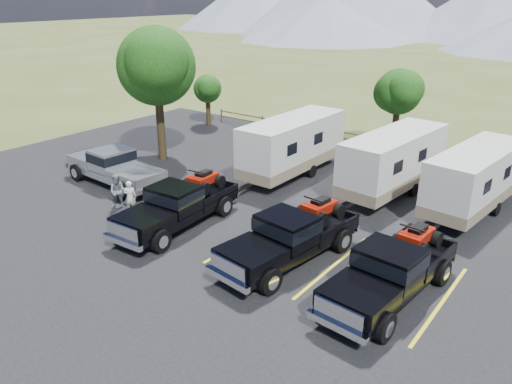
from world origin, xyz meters
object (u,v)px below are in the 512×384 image
Objects in this scene: rig_right at (392,270)px; trailer_center at (393,162)px; person_a at (130,197)px; tree_big_nw at (156,66)px; pickup_silver at (114,167)px; trailer_right at (475,180)px; rig_center at (291,236)px; trailer_left at (293,146)px; rig_left at (179,204)px; person_b at (118,192)px.

trailer_center is at bearing 117.58° from rig_right.
tree_big_nw is at bearing -89.24° from person_a.
tree_big_nw reaches higher than pickup_silver.
pickup_silver is at bearing -74.43° from tree_big_nw.
trailer_right is at bearing -177.89° from person_a.
rig_center is 1.02× the size of rig_right.
trailer_left is (7.77, 2.49, -3.90)m from tree_big_nw.
rig_left reaches higher than person_a.
trailer_center is 12.88m from person_a.
rig_left is (7.51, -6.00, -4.53)m from tree_big_nw.
rig_right is at bearing -40.95° from trailer_left.
trailer_center is (-3.75, 8.91, 0.59)m from rig_right.
pickup_silver is at bearing -178.09° from rig_center.
person_a is at bearing -126.03° from trailer_center.
person_a is (4.75, -6.39, -4.77)m from tree_big_nw.
rig_center is at bearing -86.13° from trailer_center.
rig_left is 1.00× the size of rig_right.
tree_big_nw is 10.62m from rig_left.
rig_left is 10.90m from trailer_center.
person_a is at bearing -135.89° from trailer_right.
tree_big_nw is 17.92m from trailer_right.
trailer_center is 5.69× the size of person_a.
rig_left is 8.51m from trailer_left.
trailer_center is at bearing -173.28° from trailer_right.
person_a is at bearing -53.38° from tree_big_nw.
tree_big_nw is 1.21× the size of rig_left.
rig_right is 13.15m from person_b.
rig_left is 4.14× the size of person_a.
pickup_silver is (1.25, -4.50, -4.56)m from tree_big_nw.
rig_right is 9.69m from trailer_center.
trailer_right reaches higher than person_b.
person_b is at bearing -177.72° from rig_left.
trailer_left is 9.70m from person_b.
tree_big_nw reaches higher than person_b.
trailer_left is 5.54m from trailer_center.
rig_center is 3.99m from rig_right.
trailer_left is 5.46× the size of person_b.
person_a is at bearing -175.24° from rig_left.
tree_big_nw is 1.21× the size of pickup_silver.
rig_center is 11.82m from pickup_silver.
pickup_silver is (-11.77, 1.11, -0.04)m from rig_center.
rig_left is 13.40m from trailer_right.
tree_big_nw is 4.72× the size of person_b.
tree_big_nw is 4.99× the size of person_a.
trailer_left is at bearing -168.97° from trailer_right.
trailer_center is (13.25, 3.25, -3.94)m from tree_big_nw.
tree_big_nw is 0.88× the size of trailer_center.
tree_big_nw is 6.53m from pickup_silver.
trailer_right is (9.65, 9.29, 0.52)m from rig_left.
rig_left is at bearing -91.28° from trailer_left.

